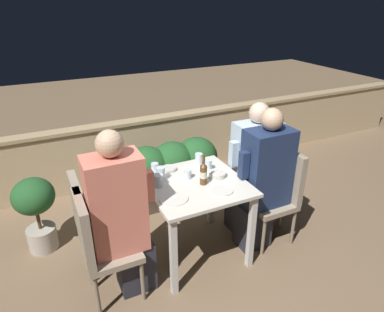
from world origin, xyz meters
The scene contains 23 objects.
ground_plane centered at (0.00, 0.00, 0.00)m, with size 16.00×16.00×0.00m, color #7A6047.
parapet_wall centered at (0.00, 1.63, 0.40)m, with size 9.00×0.18×0.79m.
dining_table centered at (0.00, 0.00, 0.63)m, with size 0.81×0.81×0.74m.
planter_hedge centered at (0.17, 0.93, 0.40)m, with size 1.09×0.47×0.72m.
chair_left_near centered at (-0.87, -0.14, 0.54)m, with size 0.41×0.40×0.92m.
person_coral_top centered at (-0.68, -0.14, 0.69)m, with size 0.49×0.26×1.38m.
chair_left_far centered at (-0.86, 0.14, 0.54)m, with size 0.41×0.40×0.92m.
chair_right_near centered at (0.81, -0.12, 0.54)m, with size 0.41×0.40×0.92m.
person_navy_jumper centered at (0.62, -0.12, 0.67)m, with size 0.49×0.26×1.34m.
chair_right_far centered at (0.88, 0.14, 0.54)m, with size 0.41×0.40×0.92m.
person_blue_shirt centered at (0.68, 0.14, 0.66)m, with size 0.49×0.26×1.31m.
beer_bottle centered at (0.05, -0.05, 0.85)m, with size 0.06×0.06×0.26m.
plate_0 centered at (0.14, -0.21, 0.75)m, with size 0.18×0.18×0.01m.
plate_1 centered at (-0.26, -0.16, 0.75)m, with size 0.23×0.23×0.01m.
bowl_0 centered at (0.22, 0.01, 0.77)m, with size 0.15×0.15×0.04m.
bowl_1 centered at (-0.12, 0.30, 0.76)m, with size 0.13×0.13×0.03m.
glass_cup_0 centered at (-0.25, 0.29, 0.80)m, with size 0.07×0.07×0.10m.
glass_cup_1 centered at (0.21, 0.16, 0.79)m, with size 0.06×0.06×0.10m.
glass_cup_2 centered at (0.17, 0.27, 0.80)m, with size 0.07×0.07×0.12m.
glass_cup_3 centered at (-0.03, 0.09, 0.78)m, with size 0.06×0.06×0.08m.
glass_cup_4 centered at (-0.30, 0.08, 0.80)m, with size 0.08×0.08×0.11m.
glass_cup_5 centered at (-0.24, 0.16, 0.80)m, with size 0.07×0.07×0.12m.
potted_plant centered at (-1.26, 0.68, 0.45)m, with size 0.37×0.37×0.73m.
Camera 1 is at (-1.11, -2.24, 2.17)m, focal length 32.00 mm.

